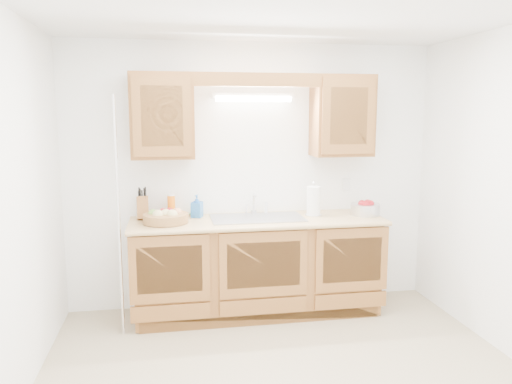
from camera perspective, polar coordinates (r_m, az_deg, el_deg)
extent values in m
plane|color=tan|center=(3.77, 3.56, -20.44)|extent=(3.50, 3.50, 0.00)
plane|color=white|center=(3.35, 4.00, 20.18)|extent=(3.50, 3.50, 0.00)
cube|color=white|center=(4.79, -0.46, 1.79)|extent=(3.50, 0.02, 2.50)
cube|color=white|center=(1.95, 14.32, -9.15)|extent=(3.50, 0.02, 2.50)
cube|color=white|center=(3.39, -26.40, -2.15)|extent=(0.02, 3.00, 2.50)
cube|color=brown|center=(4.67, 0.17, -8.57)|extent=(2.20, 0.60, 0.86)
cube|color=tan|center=(4.55, 0.20, -3.33)|extent=(2.30, 0.63, 0.04)
cube|color=brown|center=(4.52, -10.66, 8.52)|extent=(0.55, 0.33, 0.75)
cube|color=brown|center=(4.80, 9.80, 8.56)|extent=(0.55, 0.33, 0.75)
cube|color=brown|center=(4.46, 0.20, 12.72)|extent=(2.20, 0.05, 0.12)
cylinder|color=white|center=(4.66, -0.26, 10.59)|extent=(0.70, 0.05, 0.05)
cube|color=white|center=(4.69, -0.33, 10.95)|extent=(0.76, 0.06, 0.05)
cube|color=#9E9EA3|center=(4.56, 0.16, -2.99)|extent=(0.84, 0.46, 0.01)
cube|color=#9E9EA3|center=(4.55, -2.46, -4.11)|extent=(0.39, 0.40, 0.16)
cube|color=#9E9EA3|center=(4.62, 2.73, -3.90)|extent=(0.39, 0.40, 0.16)
cylinder|color=silver|center=(4.75, -0.26, -2.30)|extent=(0.06, 0.06, 0.04)
cylinder|color=silver|center=(4.74, -0.26, -1.35)|extent=(0.02, 0.02, 0.16)
cylinder|color=silver|center=(4.67, -0.16, -0.37)|extent=(0.02, 0.12, 0.02)
cylinder|color=white|center=(4.76, 1.16, -1.78)|extent=(0.03, 0.03, 0.12)
cylinder|color=silver|center=(4.23, -15.42, -2.92)|extent=(0.03, 0.03, 2.00)
cube|color=white|center=(5.04, 10.28, 0.86)|extent=(0.08, 0.01, 0.12)
cylinder|color=#9D6E3F|center=(4.43, -10.27, -2.95)|extent=(0.44, 0.44, 0.08)
sphere|color=#D8C67F|center=(4.39, -11.14, -2.63)|extent=(0.10, 0.10, 0.10)
sphere|color=#D8C67F|center=(4.37, -9.57, -2.62)|extent=(0.10, 0.10, 0.10)
sphere|color=tan|center=(4.47, -9.02, -2.37)|extent=(0.09, 0.09, 0.09)
sphere|color=#A2121A|center=(4.49, -10.56, -2.37)|extent=(0.09, 0.09, 0.09)
sphere|color=#72A53F|center=(4.46, -11.68, -2.49)|extent=(0.09, 0.09, 0.09)
sphere|color=#D8C67F|center=(4.42, -10.28, -2.53)|extent=(0.10, 0.10, 0.10)
sphere|color=#A2121A|center=(4.52, -9.86, -2.29)|extent=(0.08, 0.08, 0.08)
cube|color=brown|center=(4.63, -12.84, -1.78)|extent=(0.12, 0.18, 0.23)
cylinder|color=black|center=(4.60, -13.24, -0.37)|extent=(0.02, 0.04, 0.08)
cylinder|color=black|center=(4.60, -12.90, -0.31)|extent=(0.02, 0.04, 0.08)
cylinder|color=black|center=(4.59, -12.56, -0.25)|extent=(0.02, 0.04, 0.08)
cylinder|color=black|center=(4.63, -13.11, -0.14)|extent=(0.02, 0.04, 0.08)
cylinder|color=black|center=(4.63, -12.65, -0.08)|extent=(0.02, 0.04, 0.08)
cylinder|color=black|center=(4.66, -13.21, 0.00)|extent=(0.02, 0.04, 0.08)
cylinder|color=black|center=(4.65, -12.53, 0.07)|extent=(0.02, 0.04, 0.08)
cylinder|color=orange|center=(4.66, -9.64, -1.63)|extent=(0.09, 0.09, 0.20)
cylinder|color=white|center=(4.64, -9.68, -0.34)|extent=(0.07, 0.07, 0.01)
imported|color=blue|center=(4.62, -6.77, -1.60)|extent=(0.12, 0.12, 0.21)
cube|color=#CC333F|center=(4.73, -6.81, -2.64)|extent=(0.14, 0.12, 0.01)
cube|color=green|center=(4.73, -6.81, -2.51)|extent=(0.14, 0.12, 0.02)
cylinder|color=silver|center=(4.71, 6.57, -2.63)|extent=(0.16, 0.16, 0.01)
cylinder|color=silver|center=(4.69, 6.60, -0.81)|extent=(0.02, 0.02, 0.32)
cylinder|color=white|center=(4.69, 6.60, -0.98)|extent=(0.14, 0.14, 0.27)
sphere|color=silver|center=(4.66, 6.64, 1.10)|extent=(0.02, 0.02, 0.02)
cylinder|color=silver|center=(4.82, 12.35, -1.95)|extent=(0.35, 0.35, 0.11)
sphere|color=#A2121A|center=(4.80, 12.02, -1.34)|extent=(0.07, 0.07, 0.07)
sphere|color=#A2121A|center=(4.84, 12.63, -1.27)|extent=(0.07, 0.07, 0.07)
sphere|color=#A2121A|center=(4.78, 12.52, -1.39)|extent=(0.07, 0.07, 0.07)
sphere|color=#A2121A|center=(4.81, 12.94, -1.35)|extent=(0.07, 0.07, 0.07)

